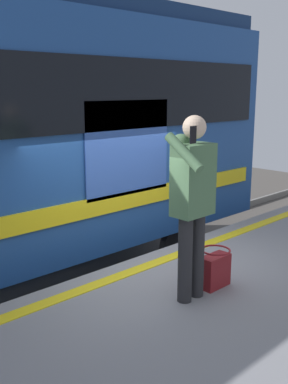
% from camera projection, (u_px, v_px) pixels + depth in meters
% --- Properties ---
extents(ground_plane, '(23.94, 23.94, 0.00)m').
position_uv_depth(ground_plane, '(140.00, 334.00, 5.86)').
color(ground_plane, '#4C4742').
extents(safety_line, '(15.17, 0.16, 0.01)m').
position_uv_depth(safety_line, '(157.00, 262.00, 5.41)').
color(safety_line, yellow).
rests_on(safety_line, platform).
extents(track_rail_near, '(20.12, 0.08, 0.16)m').
position_uv_depth(track_rail_near, '(82.00, 297.00, 6.73)').
color(track_rail_near, slate).
rests_on(track_rail_near, ground).
extents(track_rail_far, '(20.12, 0.08, 0.16)m').
position_uv_depth(track_rail_far, '(32.00, 270.00, 7.74)').
color(track_rail_far, slate).
rests_on(track_rail_far, ground).
extents(passenger, '(0.57, 0.55, 1.80)m').
position_uv_depth(passenger, '(192.00, 194.00, 4.27)').
color(passenger, '#262628').
rests_on(passenger, platform).
extents(handbag, '(0.34, 0.31, 0.41)m').
position_uv_depth(handbag, '(215.00, 269.00, 4.72)').
color(handbag, maroon).
rests_on(handbag, platform).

